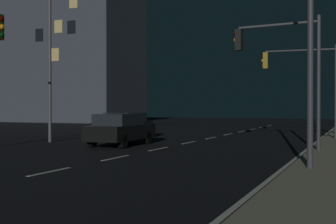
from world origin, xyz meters
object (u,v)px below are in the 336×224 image
(traffic_light_mid_right, at_px, (281,57))
(car_oncoming, at_px, (124,125))
(car, at_px, (121,129))
(street_lamp_mid_block, at_px, (55,52))
(street_lamp_median, at_px, (308,16))
(building_distant, at_px, (56,15))
(traffic_light_overhead_east, at_px, (302,73))

(traffic_light_mid_right, bearing_deg, car_oncoming, 158.21)
(car, bearing_deg, street_lamp_mid_block, 170.39)
(car_oncoming, distance_m, street_lamp_median, 15.34)
(car, xyz_separation_m, building_distant, (-25.94, 30.50, 13.10))
(street_lamp_median, xyz_separation_m, building_distant, (-35.37, 36.22, 9.27))
(street_lamp_mid_block, relative_size, building_distant, 0.30)
(car_oncoming, bearing_deg, traffic_light_mid_right, -21.79)
(car, distance_m, traffic_light_overhead_east, 11.27)
(traffic_light_overhead_east, bearing_deg, car_oncoming, -159.27)
(car_oncoming, bearing_deg, street_lamp_mid_block, -128.94)
(traffic_light_overhead_east, relative_size, street_lamp_median, 0.71)
(car_oncoming, bearing_deg, car, -64.36)
(street_lamp_mid_block, distance_m, building_distant, 37.80)
(traffic_light_mid_right, xyz_separation_m, traffic_light_overhead_east, (0.06, 7.49, -0.15))
(car, height_order, street_lamp_median, street_lamp_median)
(traffic_light_overhead_east, height_order, street_lamp_mid_block, street_lamp_mid_block)
(traffic_light_overhead_east, xyz_separation_m, building_distant, (-33.71, 22.94, 10.04))
(car_oncoming, xyz_separation_m, street_lamp_mid_block, (-2.56, -3.16, 4.08))
(traffic_light_mid_right, distance_m, building_distant, 46.43)
(street_lamp_median, relative_size, building_distant, 0.27)
(building_distant, bearing_deg, car_oncoming, -47.85)
(traffic_light_mid_right, bearing_deg, street_lamp_median, -73.45)
(street_lamp_median, bearing_deg, street_lamp_mid_block, 155.00)
(traffic_light_overhead_east, relative_size, building_distant, 0.19)
(street_lamp_mid_block, bearing_deg, traffic_light_mid_right, -3.16)
(car_oncoming, distance_m, building_distant, 38.18)
(traffic_light_mid_right, bearing_deg, traffic_light_overhead_east, 89.55)
(traffic_light_overhead_east, bearing_deg, street_lamp_median, -82.86)
(street_lamp_median, bearing_deg, building_distant, 134.33)
(car_oncoming, xyz_separation_m, building_distant, (-24.06, 26.59, 13.10))
(building_distant, bearing_deg, street_lamp_mid_block, -54.14)
(car, bearing_deg, traffic_light_mid_right, 0.60)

